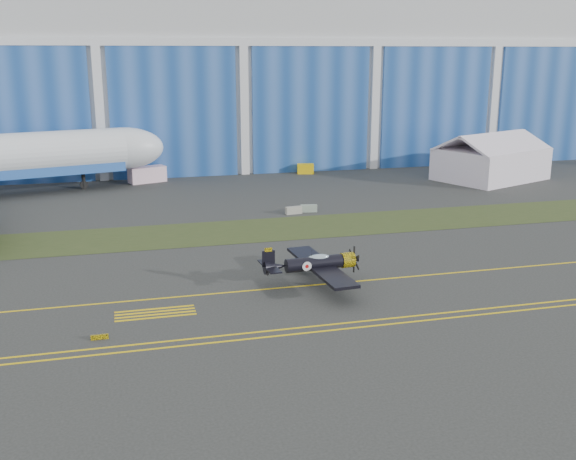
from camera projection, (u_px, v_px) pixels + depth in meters
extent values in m
plane|color=#353635|center=(346.00, 264.00, 62.65)|extent=(260.00, 260.00, 0.00)
cube|color=#475128|center=(305.00, 227.00, 75.75)|extent=(260.00, 10.00, 0.02)
cube|color=silver|center=(221.00, 75.00, 126.22)|extent=(220.00, 45.00, 30.00)
cube|color=#1E4A97|center=(244.00, 112.00, 106.15)|extent=(220.00, 0.60, 20.00)
cube|color=silver|center=(243.00, 42.00, 103.39)|extent=(220.00, 0.70, 1.20)
cube|color=yellow|center=(365.00, 281.00, 57.97)|extent=(200.00, 0.20, 0.02)
cube|color=yellow|center=(411.00, 322.00, 49.07)|extent=(80.00, 0.20, 0.02)
cube|color=yellow|center=(406.00, 317.00, 50.01)|extent=(80.00, 0.20, 0.02)
cube|color=yellow|center=(100.00, 337.00, 46.06)|extent=(1.20, 0.15, 0.35)
cube|color=#F5CBDC|center=(147.00, 174.00, 101.62)|extent=(5.88, 3.86, 2.37)
cube|color=yellow|center=(306.00, 169.00, 109.07)|extent=(2.96, 2.23, 1.54)
cube|color=#9D9B8D|center=(294.00, 210.00, 81.81)|extent=(2.06, 0.88, 0.90)
cube|color=gray|center=(309.00, 208.00, 82.79)|extent=(2.07, 0.93, 0.90)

